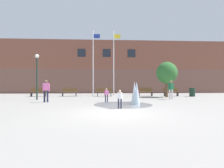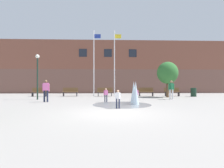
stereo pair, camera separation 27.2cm
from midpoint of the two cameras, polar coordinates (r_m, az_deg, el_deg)
ground_plane at (r=7.95m, az=1.37°, el=-9.43°), size 100.00×100.00×0.00m
library_building at (r=27.65m, az=-1.15°, el=5.11°), size 36.00×6.05×7.52m
splash_fountain at (r=11.49m, az=7.43°, el=-3.39°), size 3.69×3.69×1.50m
park_bench_far_left at (r=19.66m, az=-22.19°, el=-2.39°), size 1.60×0.44×0.91m
park_bench_left_of_flagpoles at (r=19.02m, az=-13.06°, el=-2.47°), size 1.60×0.44×0.91m
park_bench_under_left_flagpole at (r=18.44m, az=-1.91°, el=-2.54°), size 1.60×0.44×0.91m
park_bench_center at (r=19.01m, az=11.44°, el=-2.47°), size 1.60×0.44×0.91m
park_bench_far_right at (r=19.75m, az=19.35°, el=-2.37°), size 1.60×0.44×0.91m
adult_near_bench at (r=13.38m, az=-20.24°, el=-1.57°), size 0.50×0.26×1.59m
adult_watching at (r=15.53m, az=19.27°, el=-1.35°), size 0.50×0.36×1.59m
child_in_fountain at (r=13.05m, az=8.56°, el=-3.17°), size 0.31×0.19×0.99m
child_with_pink_shirt at (r=12.53m, az=-1.39°, el=-3.31°), size 0.31×0.18×0.99m
child_running at (r=9.27m, az=2.78°, el=-4.48°), size 0.31×0.22×0.99m
flagpole_left at (r=19.41m, az=-5.44°, el=7.50°), size 0.80×0.10×7.18m
flagpole_right at (r=19.41m, az=1.30°, el=7.51°), size 0.80×0.10×7.19m
lamp_post_left_lane at (r=15.78m, az=-22.70°, el=4.26°), size 0.32×0.32×3.76m
trash_can at (r=19.97m, az=25.43°, el=-2.43°), size 0.56×0.56×0.90m
street_tree_near_building at (r=17.94m, az=18.07°, el=3.45°), size 2.02×2.02×3.47m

